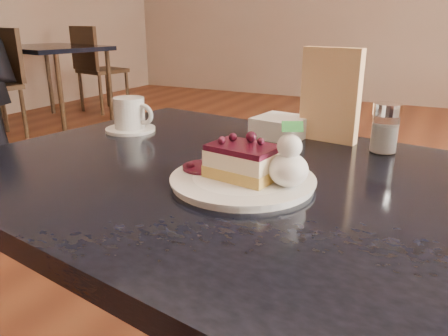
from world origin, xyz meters
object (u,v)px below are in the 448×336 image
at_px(coffee_set, 130,116).
at_px(main_table, 256,214).
at_px(dessert_plate, 243,181).
at_px(cheesecake_slice, 243,162).
at_px(bg_table_far_left, 58,116).

bearing_deg(coffee_set, main_table, -21.81).
bearing_deg(dessert_plate, cheesecake_slice, -26.57).
relative_size(cheesecake_slice, coffee_set, 0.95).
distance_m(main_table, bg_table_far_left, 3.94).
xyz_separation_m(main_table, dessert_plate, (-0.01, -0.05, 0.08)).
bearing_deg(main_table, cheesecake_slice, -90.00).
bearing_deg(main_table, dessert_plate, -90.00).
bearing_deg(dessert_plate, coffee_set, 152.38).
relative_size(main_table, coffee_set, 9.40).
height_order(main_table, coffee_set, coffee_set).
distance_m(cheesecake_slice, coffee_set, 0.46).
bearing_deg(bg_table_far_left, main_table, -25.55).
height_order(coffee_set, bg_table_far_left, coffee_set).
xyz_separation_m(main_table, bg_table_far_left, (-3.10, 2.36, -0.57)).
bearing_deg(cheesecake_slice, coffee_set, 161.32).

